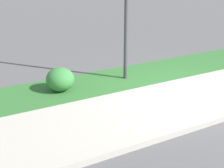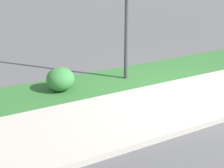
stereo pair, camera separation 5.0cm
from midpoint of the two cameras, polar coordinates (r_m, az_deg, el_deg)
ground_plane at (r=7.62m, az=13.89°, el=-2.41°), size 120.00×120.00×0.00m
sidewalk_pavement at (r=7.62m, az=13.89°, el=-2.38°), size 18.00×2.19×0.01m
grass_verge at (r=9.02m, az=5.65°, el=1.92°), size 18.00×1.70×0.01m
shrub_bush_mid_verge at (r=7.81m, az=-9.63°, el=0.86°), size 0.70×0.70×0.59m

